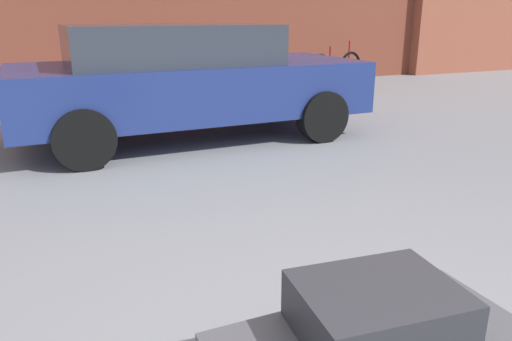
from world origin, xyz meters
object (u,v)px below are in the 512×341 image
bollard_kerb_near (248,89)px  bollard_kerb_mid (319,84)px  bollard_kerb_far (368,81)px  parked_car (187,79)px  suitcase_charcoal_rear_right (377,311)px  bicycle_leaning (336,68)px

bollard_kerb_near → bollard_kerb_mid: bearing=0.0°
bollard_kerb_mid → bollard_kerb_far: same height
bollard_kerb_near → bollard_kerb_far: same height
parked_car → bollard_kerb_mid: parked_car is taller
suitcase_charcoal_rear_right → bollard_kerb_near: bearing=77.1°
suitcase_charcoal_rear_right → bollard_kerb_far: bearing=60.0°
parked_car → bollard_kerb_near: (1.65, 1.95, -0.48)m
suitcase_charcoal_rear_right → bicycle_leaning: bicycle_leaning is taller
parked_car → bollard_kerb_mid: (3.10, 1.95, -0.48)m
suitcase_charcoal_rear_right → bicycle_leaning: bearing=64.2°
bicycle_leaning → bollard_kerb_far: (-0.24, -1.55, -0.09)m
suitcase_charcoal_rear_right → bollard_kerb_far: bollard_kerb_far is taller
suitcase_charcoal_rear_right → parked_car: size_ratio=0.14×
suitcase_charcoal_rear_right → bicycle_leaning: 9.65m
suitcase_charcoal_rear_right → bollard_kerb_far: (4.82, 6.66, -0.16)m
bollard_kerb_near → bollard_kerb_mid: same height
suitcase_charcoal_rear_right → bollard_kerb_near: 7.04m
bicycle_leaning → suitcase_charcoal_rear_right: bearing=-121.7°
parked_car → bollard_kerb_near: size_ratio=7.73×
bollard_kerb_near → bollard_kerb_mid: 1.45m
bollard_kerb_far → bollard_kerb_mid: bearing=180.0°
suitcase_charcoal_rear_right → bollard_kerb_mid: 7.63m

